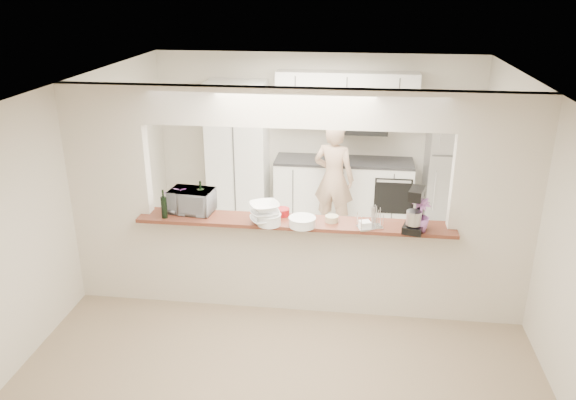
% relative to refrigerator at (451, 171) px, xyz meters
% --- Properties ---
extents(floor, '(6.00, 6.00, 0.00)m').
position_rel_refrigerator_xyz_m(floor, '(-2.05, -2.65, -0.85)').
color(floor, '#9C8469').
rests_on(floor, ground).
extents(tile_overlay, '(5.00, 2.90, 0.01)m').
position_rel_refrigerator_xyz_m(tile_overlay, '(-2.05, -1.10, -0.84)').
color(tile_overlay, silver).
rests_on(tile_overlay, floor).
extents(partition, '(5.00, 0.15, 2.50)m').
position_rel_refrigerator_xyz_m(partition, '(-2.05, -2.65, 0.63)').
color(partition, beige).
rests_on(partition, floor).
extents(bar_counter, '(3.40, 0.38, 1.09)m').
position_rel_refrigerator_xyz_m(bar_counter, '(-2.05, -2.65, -0.27)').
color(bar_counter, beige).
rests_on(bar_counter, floor).
extents(kitchen_cabinets, '(3.15, 0.62, 2.25)m').
position_rel_refrigerator_xyz_m(kitchen_cabinets, '(-2.24, 0.07, 0.12)').
color(kitchen_cabinets, white).
rests_on(kitchen_cabinets, floor).
extents(refrigerator, '(0.75, 0.70, 1.70)m').
position_rel_refrigerator_xyz_m(refrigerator, '(0.00, 0.00, 0.00)').
color(refrigerator, '#A0A0A5').
rests_on(refrigerator, floor).
extents(flower_left, '(0.29, 0.26, 0.31)m').
position_rel_refrigerator_xyz_m(flower_left, '(-3.35, -2.60, 0.40)').
color(flower_left, '#DB74C5').
rests_on(flower_left, bar_counter).
extents(wine_bottle_a, '(0.07, 0.07, 0.36)m').
position_rel_refrigerator_xyz_m(wine_bottle_a, '(-3.10, -2.58, 0.38)').
color(wine_bottle_a, black).
rests_on(wine_bottle_a, bar_counter).
extents(wine_bottle_b, '(0.06, 0.06, 0.32)m').
position_rel_refrigerator_xyz_m(wine_bottle_b, '(-3.45, -2.80, 0.37)').
color(wine_bottle_b, black).
rests_on(wine_bottle_b, bar_counter).
extents(toaster_oven, '(0.50, 0.36, 0.26)m').
position_rel_refrigerator_xyz_m(toaster_oven, '(-3.20, -2.60, 0.37)').
color(toaster_oven, '#9E9EA2').
rests_on(toaster_oven, bar_counter).
extents(serving_bowls, '(0.41, 0.41, 0.23)m').
position_rel_refrigerator_xyz_m(serving_bowls, '(-2.35, -2.82, 0.35)').
color(serving_bowls, white).
rests_on(serving_bowls, bar_counter).
extents(plate_stack_a, '(0.26, 0.26, 0.12)m').
position_rel_refrigerator_xyz_m(plate_stack_a, '(-2.30, -2.84, 0.30)').
color(plate_stack_a, white).
rests_on(plate_stack_a, bar_counter).
extents(plate_stack_b, '(0.29, 0.29, 0.10)m').
position_rel_refrigerator_xyz_m(plate_stack_b, '(-1.95, -2.84, 0.29)').
color(plate_stack_b, white).
rests_on(plate_stack_b, bar_counter).
extents(red_bowl, '(0.16, 0.16, 0.08)m').
position_rel_refrigerator_xyz_m(red_bowl, '(-2.20, -2.57, 0.28)').
color(red_bowl, maroon).
rests_on(red_bowl, bar_counter).
extents(tan_bowl, '(0.14, 0.14, 0.07)m').
position_rel_refrigerator_xyz_m(tan_bowl, '(-1.65, -2.68, 0.27)').
color(tan_bowl, tan).
rests_on(tan_bowl, bar_counter).
extents(utensil_caddy, '(0.29, 0.23, 0.24)m').
position_rel_refrigerator_xyz_m(utensil_caddy, '(-1.25, -2.80, 0.34)').
color(utensil_caddy, silver).
rests_on(utensil_caddy, bar_counter).
extents(stand_mixer, '(0.27, 0.35, 0.46)m').
position_rel_refrigerator_xyz_m(stand_mixer, '(-0.80, -2.78, 0.45)').
color(stand_mixer, black).
rests_on(stand_mixer, bar_counter).
extents(flower_right, '(0.26, 0.26, 0.36)m').
position_rel_refrigerator_xyz_m(flower_right, '(-0.75, -2.80, 0.42)').
color(flower_right, '#D275DA').
rests_on(flower_right, bar_counter).
extents(person, '(0.69, 0.55, 1.65)m').
position_rel_refrigerator_xyz_m(person, '(-1.73, -0.52, -0.03)').
color(person, tan).
rests_on(person, floor).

